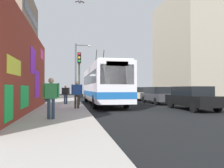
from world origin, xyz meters
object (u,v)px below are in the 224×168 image
(pedestrian_at_curb, at_px, (77,92))
(pedestrian_midblock, at_px, (66,93))
(parked_car_dark_gray, at_px, (157,95))
(traffic_light, at_px, (79,69))
(city_bus, at_px, (102,84))
(parked_car_champagne, at_px, (138,93))
(street_lamp, at_px, (77,68))
(pedestrian_near_wall, at_px, (51,95))
(parked_car_red, at_px, (127,93))
(parked_car_black, at_px, (192,98))

(pedestrian_at_curb, bearing_deg, pedestrian_midblock, 11.07)
(parked_car_dark_gray, bearing_deg, traffic_light, 105.94)
(city_bus, xyz_separation_m, parked_car_champagne, (5.70, -5.20, -1.02))
(street_lamp, bearing_deg, pedestrian_near_wall, 173.43)
(parked_car_red, relative_size, pedestrian_at_curb, 2.76)
(parked_car_red, distance_m, pedestrian_at_curb, 17.67)
(parked_car_black, xyz_separation_m, parked_car_red, (17.00, 0.00, 0.00))
(parked_car_dark_gray, bearing_deg, city_bus, 89.49)
(city_bus, distance_m, street_lamp, 5.01)
(pedestrian_at_curb, bearing_deg, parked_car_red, -25.54)
(pedestrian_at_curb, distance_m, traffic_light, 3.27)
(city_bus, relative_size, street_lamp, 2.07)
(street_lamp, bearing_deg, parked_car_black, -144.51)
(pedestrian_midblock, bearing_deg, pedestrian_at_curb, -168.93)
(street_lamp, bearing_deg, parked_car_dark_gray, -120.30)
(parked_car_black, xyz_separation_m, traffic_light, (3.84, 7.35, 2.10))
(parked_car_black, xyz_separation_m, pedestrian_midblock, (5.05, 8.39, 0.22))
(parked_car_black, bearing_deg, parked_car_champagne, 0.00)
(street_lamp, bearing_deg, traffic_light, 179.13)
(parked_car_dark_gray, relative_size, parked_car_champagne, 1.05)
(parked_car_champagne, bearing_deg, parked_car_black, -180.00)
(parked_car_champagne, relative_size, parked_car_red, 0.94)
(parked_car_black, xyz_separation_m, parked_car_champagne, (11.68, 0.00, 0.00))
(city_bus, height_order, parked_car_red, city_bus)
(city_bus, xyz_separation_m, parked_car_black, (-5.98, -5.20, -1.02))
(parked_car_champagne, xyz_separation_m, parked_car_red, (5.32, -0.00, -0.00))
(city_bus, relative_size, parked_car_black, 2.77)
(pedestrian_midblock, bearing_deg, parked_car_black, -121.03)
(city_bus, relative_size, parked_car_champagne, 2.74)
(city_bus, bearing_deg, parked_car_black, -139.00)
(parked_car_black, distance_m, street_lamp, 12.81)
(parked_car_red, xyz_separation_m, pedestrian_near_wall, (-20.77, 8.86, 0.35))
(parked_car_dark_gray, relative_size, traffic_light, 1.18)
(city_bus, height_order, parked_car_champagne, city_bus)
(city_bus, distance_m, traffic_light, 3.22)
(parked_car_black, height_order, pedestrian_midblock, pedestrian_midblock)
(city_bus, relative_size, parked_car_dark_gray, 2.60)
(parked_car_black, relative_size, parked_car_dark_gray, 0.94)
(parked_car_dark_gray, distance_m, street_lamp, 8.87)
(pedestrian_at_curb, relative_size, pedestrian_near_wall, 1.02)
(city_bus, distance_m, pedestrian_midblock, 3.42)
(parked_car_red, bearing_deg, pedestrian_near_wall, 156.89)
(pedestrian_at_curb, xyz_separation_m, pedestrian_midblock, (3.98, 0.78, -0.16))
(city_bus, distance_m, parked_car_dark_gray, 5.30)
(parked_car_champagne, xyz_separation_m, street_lamp, (-1.51, 7.25, 2.83))
(parked_car_black, height_order, pedestrian_near_wall, pedestrian_near_wall)
(parked_car_red, height_order, pedestrian_at_curb, pedestrian_at_curb)
(street_lamp, bearing_deg, parked_car_champagne, -78.27)
(parked_car_black, height_order, street_lamp, street_lamp)
(parked_car_champagne, distance_m, street_lamp, 7.93)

